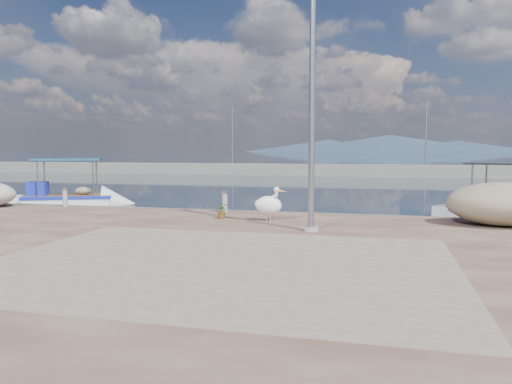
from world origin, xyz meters
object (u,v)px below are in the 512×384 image
(boat_left, at_px, (68,202))
(lamp_post, at_px, (312,108))
(bollard_near, at_px, (225,201))
(pelican, at_px, (269,205))
(boat_right, at_px, (510,218))

(boat_left, distance_m, lamp_post, 15.15)
(boat_left, xyz_separation_m, bollard_near, (9.23, -4.13, 0.71))
(boat_left, xyz_separation_m, pelican, (11.21, -5.83, 0.80))
(boat_right, distance_m, bollard_near, 10.37)
(lamp_post, distance_m, bollard_near, 5.58)
(pelican, xyz_separation_m, bollard_near, (-1.98, 1.70, -0.09))
(bollard_near, bearing_deg, lamp_post, -42.79)
(bollard_near, bearing_deg, pelican, -40.53)
(boat_right, distance_m, pelican, 9.28)
(boat_right, relative_size, bollard_near, 7.24)
(boat_right, xyz_separation_m, lamp_post, (-6.35, -6.41, 3.60))
(pelican, bearing_deg, boat_right, 53.75)
(lamp_post, xyz_separation_m, bollard_near, (-3.51, 3.25, -2.88))
(lamp_post, bearing_deg, pelican, 134.49)
(boat_right, distance_m, lamp_post, 9.71)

